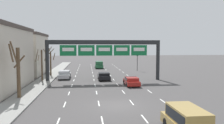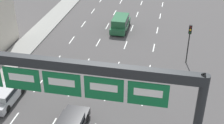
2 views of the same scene
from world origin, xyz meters
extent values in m
plane|color=#474444|center=(0.00, 0.00, 0.00)|extent=(220.00, 220.00, 0.00)
cube|color=gray|center=(-9.65, 0.00, 0.07)|extent=(2.80, 110.00, 0.15)
cube|color=white|center=(-4.95, -4.00, 0.01)|extent=(0.12, 2.00, 0.01)
cube|color=white|center=(-4.95, 1.00, 0.01)|extent=(0.12, 2.00, 0.01)
cube|color=white|center=(-4.95, 6.00, 0.01)|extent=(0.12, 2.00, 0.01)
cube|color=white|center=(-4.95, 11.00, 0.01)|extent=(0.12, 2.00, 0.01)
cube|color=white|center=(-4.95, 16.00, 0.01)|extent=(0.12, 2.00, 0.01)
cube|color=white|center=(-4.95, 21.00, 0.01)|extent=(0.12, 2.00, 0.01)
cube|color=white|center=(-4.95, 26.00, 0.01)|extent=(0.12, 2.00, 0.01)
cube|color=white|center=(-4.95, 31.00, 0.01)|extent=(0.12, 2.00, 0.01)
cube|color=white|center=(-4.95, 36.00, 0.01)|extent=(0.12, 2.00, 0.01)
cube|color=white|center=(-4.95, 41.00, 0.01)|extent=(0.12, 2.00, 0.01)
cube|color=white|center=(-4.95, 46.00, 0.01)|extent=(0.12, 2.00, 0.01)
cube|color=white|center=(-1.65, -4.00, 0.01)|extent=(0.12, 2.00, 0.01)
cube|color=white|center=(-1.65, 1.00, 0.01)|extent=(0.12, 2.00, 0.01)
cube|color=white|center=(-1.65, 6.00, 0.01)|extent=(0.12, 2.00, 0.01)
cube|color=white|center=(-1.65, 11.00, 0.01)|extent=(0.12, 2.00, 0.01)
cube|color=white|center=(-1.65, 16.00, 0.01)|extent=(0.12, 2.00, 0.01)
cube|color=white|center=(-1.65, 21.00, 0.01)|extent=(0.12, 2.00, 0.01)
cube|color=white|center=(-1.65, 26.00, 0.01)|extent=(0.12, 2.00, 0.01)
cube|color=white|center=(-1.65, 31.00, 0.01)|extent=(0.12, 2.00, 0.01)
cube|color=white|center=(-1.65, 36.00, 0.01)|extent=(0.12, 2.00, 0.01)
cube|color=white|center=(-1.65, 41.00, 0.01)|extent=(0.12, 2.00, 0.01)
cube|color=white|center=(-1.65, 46.00, 0.01)|extent=(0.12, 2.00, 0.01)
cube|color=white|center=(1.65, -4.00, 0.01)|extent=(0.12, 2.00, 0.01)
cube|color=white|center=(1.65, 1.00, 0.01)|extent=(0.12, 2.00, 0.01)
cube|color=white|center=(1.65, 6.00, 0.01)|extent=(0.12, 2.00, 0.01)
cube|color=white|center=(1.65, 11.00, 0.01)|extent=(0.12, 2.00, 0.01)
cube|color=white|center=(1.65, 16.00, 0.01)|extent=(0.12, 2.00, 0.01)
cube|color=white|center=(1.65, 21.00, 0.01)|extent=(0.12, 2.00, 0.01)
cube|color=white|center=(1.65, 26.00, 0.01)|extent=(0.12, 2.00, 0.01)
cube|color=white|center=(1.65, 31.00, 0.01)|extent=(0.12, 2.00, 0.01)
cube|color=white|center=(1.65, 36.00, 0.01)|extent=(0.12, 2.00, 0.01)
cube|color=white|center=(1.65, 41.00, 0.01)|extent=(0.12, 2.00, 0.01)
cube|color=white|center=(1.65, 46.00, 0.01)|extent=(0.12, 2.00, 0.01)
cube|color=white|center=(4.95, -4.00, 0.01)|extent=(0.12, 2.00, 0.01)
cube|color=white|center=(4.95, 1.00, 0.01)|extent=(0.12, 2.00, 0.01)
cube|color=white|center=(4.95, 6.00, 0.01)|extent=(0.12, 2.00, 0.01)
cube|color=white|center=(4.95, 11.00, 0.01)|extent=(0.12, 2.00, 0.01)
cube|color=white|center=(4.95, 16.00, 0.01)|extent=(0.12, 2.00, 0.01)
cube|color=white|center=(4.95, 21.00, 0.01)|extent=(0.12, 2.00, 0.01)
cube|color=white|center=(4.95, 26.00, 0.01)|extent=(0.12, 2.00, 0.01)
cube|color=white|center=(4.95, 31.00, 0.01)|extent=(0.12, 2.00, 0.01)
cube|color=white|center=(4.95, 36.00, 0.01)|extent=(0.12, 2.00, 0.01)
cube|color=white|center=(4.95, 41.00, 0.01)|extent=(0.12, 2.00, 0.01)
cube|color=white|center=(4.95, 46.00, 0.01)|extent=(0.12, 2.00, 0.01)
cylinder|color=#232628|center=(-9.05, 15.23, 3.30)|extent=(0.59, 0.59, 6.60)
cylinder|color=#232628|center=(9.05, 15.23, 3.30)|extent=(0.59, 0.59, 6.60)
cube|color=#232628|center=(0.00, 15.23, 6.25)|extent=(18.10, 0.60, 0.70)
cube|color=#116B38|center=(-5.72, 14.89, 4.95)|extent=(2.61, 0.08, 1.70)
cube|color=white|center=(-5.72, 14.85, 5.11)|extent=(1.83, 0.02, 0.54)
cube|color=#116B38|center=(-2.86, 14.89, 4.95)|extent=(2.61, 0.08, 1.70)
cube|color=white|center=(-2.86, 14.85, 5.11)|extent=(1.83, 0.02, 0.54)
cube|color=#116B38|center=(0.00, 14.89, 4.95)|extent=(2.61, 0.08, 1.70)
cube|color=white|center=(0.00, 14.85, 5.11)|extent=(1.83, 0.02, 0.54)
cube|color=#116B38|center=(2.86, 14.89, 4.95)|extent=(2.61, 0.08, 1.70)
cube|color=white|center=(2.86, 14.85, 5.11)|extent=(1.83, 0.02, 0.54)
cube|color=#116B38|center=(5.72, 14.89, 4.95)|extent=(2.61, 0.08, 1.70)
cube|color=white|center=(5.72, 14.85, 5.11)|extent=(1.83, 0.02, 0.54)
cube|color=beige|center=(-17.63, 24.53, 3.83)|extent=(12.37, 11.57, 7.66)
cube|color=#4C423D|center=(-17.63, 24.53, 7.91)|extent=(12.61, 11.80, 0.50)
cube|color=maroon|center=(3.52, 10.28, 0.49)|extent=(1.82, 3.98, 0.58)
cube|color=maroon|center=(3.52, 10.05, 0.99)|extent=(1.67, 2.07, 0.44)
cube|color=black|center=(3.52, 10.05, 0.99)|extent=(1.71, 1.91, 0.31)
cylinder|color=black|center=(2.70, 11.48, 0.33)|extent=(0.22, 0.66, 0.66)
cylinder|color=black|center=(4.34, 11.48, 0.33)|extent=(0.22, 0.66, 0.66)
cylinder|color=black|center=(2.70, 9.09, 0.33)|extent=(0.22, 0.66, 0.66)
cylinder|color=black|center=(4.34, 9.09, 0.33)|extent=(0.22, 0.66, 0.66)
cube|color=black|center=(0.01, 15.98, 0.50)|extent=(1.91, 3.94, 0.61)
cube|color=black|center=(0.01, 15.74, 1.02)|extent=(1.76, 2.05, 0.43)
cube|color=black|center=(0.01, 15.74, 1.02)|extent=(1.80, 1.88, 0.31)
cylinder|color=black|center=(-0.86, 17.16, 0.33)|extent=(0.22, 0.66, 0.66)
cylinder|color=black|center=(0.88, 17.16, 0.33)|extent=(0.22, 0.66, 0.66)
cylinder|color=black|center=(-0.86, 14.80, 0.33)|extent=(0.22, 0.66, 0.66)
cylinder|color=black|center=(0.88, 14.80, 0.33)|extent=(0.22, 0.66, 0.66)
cube|color=#B7B7BC|center=(-6.68, 18.23, 0.54)|extent=(1.85, 4.41, 0.67)
cube|color=#B7B7BC|center=(-6.68, 17.97, 1.14)|extent=(1.70, 2.30, 0.54)
cube|color=black|center=(-6.68, 17.97, 1.14)|extent=(1.74, 2.11, 0.39)
cylinder|color=black|center=(-7.52, 19.55, 0.33)|extent=(0.22, 0.66, 0.66)
cylinder|color=black|center=(-5.85, 19.55, 0.33)|extent=(0.22, 0.66, 0.66)
cylinder|color=black|center=(-7.52, 16.91, 0.33)|extent=(0.22, 0.66, 0.66)
cylinder|color=black|center=(-5.85, 16.91, 0.33)|extent=(0.22, 0.66, 0.66)
cube|color=#235B38|center=(0.24, 35.22, 0.55)|extent=(1.91, 4.70, 0.70)
cube|color=#235B38|center=(0.24, 35.18, 1.34)|extent=(1.76, 3.29, 0.88)
cube|color=black|center=(0.24, 35.18, 1.34)|extent=(1.79, 3.03, 0.63)
cylinder|color=black|center=(-0.63, 36.63, 0.33)|extent=(0.22, 0.66, 0.66)
cylinder|color=black|center=(1.10, 36.63, 0.33)|extent=(0.22, 0.66, 0.66)
cylinder|color=black|center=(-0.63, 33.81, 0.33)|extent=(0.22, 0.66, 0.66)
cylinder|color=black|center=(1.10, 33.81, 0.33)|extent=(0.22, 0.66, 0.66)
cube|color=#A88947|center=(3.49, -7.37, 1.34)|extent=(1.71, 3.26, 0.89)
cube|color=black|center=(3.49, -7.37, 1.34)|extent=(1.75, 2.99, 0.64)
cylinder|color=black|center=(2.65, -5.93, 0.33)|extent=(0.22, 0.66, 0.66)
cylinder|color=black|center=(4.33, -5.93, 0.33)|extent=(0.22, 0.66, 0.66)
cylinder|color=black|center=(8.58, 28.31, 1.68)|extent=(0.12, 0.12, 3.37)
cube|color=black|center=(8.58, 28.31, 3.82)|extent=(0.30, 0.24, 0.90)
sphere|color=#3D0E0C|center=(8.58, 28.18, 4.12)|extent=(0.20, 0.20, 0.20)
sphere|color=gold|center=(8.58, 28.18, 3.82)|extent=(0.20, 0.20, 0.20)
sphere|color=#0E3515|center=(8.58, 28.18, 3.52)|extent=(0.20, 0.20, 0.20)
cylinder|color=brown|center=(-9.50, 21.20, 2.41)|extent=(0.28, 0.28, 4.52)
cylinder|color=brown|center=(-10.30, 21.37, 3.80)|extent=(0.48, 1.72, 1.74)
cylinder|color=brown|center=(-9.64, 21.89, 4.44)|extent=(1.50, 0.42, 1.52)
cylinder|color=brown|center=(-9.81, 21.26, 4.66)|extent=(0.26, 0.75, 1.22)
cylinder|color=brown|center=(-9.78, 21.62, 4.75)|extent=(0.99, 0.73, 1.65)
cylinder|color=brown|center=(-8.88, 21.45, 3.69)|extent=(0.65, 1.36, 1.42)
cylinder|color=brown|center=(-9.89, 15.31, 2.61)|extent=(0.24, 0.24, 4.92)
cylinder|color=brown|center=(-9.19, 15.07, 4.59)|extent=(0.59, 1.51, 1.21)
cylinder|color=brown|center=(-10.64, 15.34, 4.19)|extent=(0.19, 1.59, 1.92)
cylinder|color=brown|center=(-10.39, 15.29, 3.81)|extent=(0.15, 1.07, 0.85)
cylinder|color=brown|center=(-10.02, 3.82, 2.82)|extent=(0.38, 0.38, 5.34)
cylinder|color=brown|center=(-10.33, 3.43, 5.07)|extent=(1.01, 0.86, 2.19)
cylinder|color=brown|center=(-10.59, 3.45, 4.96)|extent=(0.95, 1.35, 1.90)
cylinder|color=brown|center=(-10.05, 4.37, 3.97)|extent=(1.25, 0.25, 1.44)
camera|label=1|loc=(-2.75, -20.17, 5.65)|focal=35.00mm
camera|label=2|loc=(6.78, -1.21, 16.56)|focal=50.00mm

